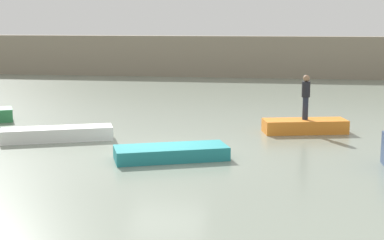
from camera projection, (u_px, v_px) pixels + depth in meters
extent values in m
plane|color=gray|center=(167.00, 154.00, 18.58)|extent=(120.00, 120.00, 0.00)
cube|color=gray|center=(232.00, 57.00, 43.13)|extent=(80.00, 1.20, 3.09)
cube|color=white|center=(58.00, 134.00, 20.56)|extent=(3.99, 2.33, 0.48)
cube|color=teal|center=(171.00, 153.00, 17.79)|extent=(3.72, 2.47, 0.42)
cube|color=orange|center=(305.00, 126.00, 21.99)|extent=(3.33, 1.78, 0.51)
cylinder|color=#232838|center=(305.00, 108.00, 21.87)|extent=(0.22, 0.22, 0.87)
cylinder|color=black|center=(306.00, 89.00, 21.75)|extent=(0.32, 0.32, 0.59)
sphere|color=#936B4C|center=(306.00, 78.00, 21.67)|extent=(0.26, 0.26, 0.26)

